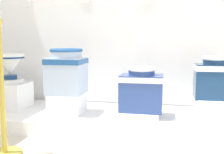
% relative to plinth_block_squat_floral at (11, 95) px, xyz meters
% --- Properties ---
extents(display_platform, '(2.81, 0.89, 0.14)m').
position_rel_plinth_block_squat_floral_xyz_m(display_platform, '(1.05, -0.01, -0.21)').
color(display_platform, white).
rests_on(display_platform, ground_plane).
extents(plinth_block_squat_floral, '(0.35, 0.34, 0.27)m').
position_rel_plinth_block_squat_floral_xyz_m(plinth_block_squat_floral, '(0.00, 0.00, 0.00)').
color(plinth_block_squat_floral, white).
rests_on(plinth_block_squat_floral, display_platform).
extents(antique_toilet_squat_floral, '(0.33, 0.33, 0.32)m').
position_rel_plinth_block_squat_floral_xyz_m(antique_toilet_squat_floral, '(0.00, 0.00, 0.33)').
color(antique_toilet_squat_floral, white).
rests_on(antique_toilet_squat_floral, plinth_block_squat_floral).
extents(plinth_block_leftmost, '(0.32, 0.31, 0.20)m').
position_rel_plinth_block_squat_floral_xyz_m(plinth_block_leftmost, '(0.67, -0.09, -0.04)').
color(plinth_block_leftmost, white).
rests_on(plinth_block_leftmost, display_platform).
extents(antique_toilet_leftmost, '(0.35, 0.34, 0.44)m').
position_rel_plinth_block_squat_floral_xyz_m(antique_toilet_leftmost, '(0.67, -0.09, 0.30)').
color(antique_toilet_leftmost, '#A4B9D4').
rests_on(antique_toilet_leftmost, plinth_block_leftmost).
extents(plinth_block_tall_cobalt, '(0.34, 0.37, 0.05)m').
position_rel_plinth_block_squat_floral_xyz_m(plinth_block_tall_cobalt, '(1.41, -0.05, -0.11)').
color(plinth_block_tall_cobalt, white).
rests_on(plinth_block_tall_cobalt, display_platform).
extents(antique_toilet_tall_cobalt, '(0.41, 0.30, 0.42)m').
position_rel_plinth_block_squat_floral_xyz_m(antique_toilet_tall_cobalt, '(1.41, -0.05, 0.13)').
color(antique_toilet_tall_cobalt, navy).
rests_on(antique_toilet_tall_cobalt, plinth_block_tall_cobalt).
extents(plinth_block_broad_patterned, '(0.29, 0.40, 0.18)m').
position_rel_plinth_block_squat_floral_xyz_m(plinth_block_broad_patterned, '(2.07, 0.05, -0.05)').
color(plinth_block_broad_patterned, white).
rests_on(plinth_block_broad_patterned, display_platform).
extents(antique_toilet_broad_patterned, '(0.35, 0.26, 0.40)m').
position_rel_plinth_block_squat_floral_xyz_m(antique_toilet_broad_patterned, '(2.07, 0.05, 0.24)').
color(antique_toilet_broad_patterned, navy).
rests_on(antique_toilet_broad_patterned, plinth_block_broad_patterned).
extents(info_placard_first, '(0.12, 0.01, 0.16)m').
position_rel_plinth_block_squat_floral_xyz_m(info_placard_first, '(-0.04, 0.45, 1.07)').
color(info_placard_first, white).
extents(stanchion_post_near_left, '(0.25, 0.25, 1.02)m').
position_rel_plinth_block_squat_floral_xyz_m(stanchion_post_near_left, '(0.46, -0.85, 0.03)').
color(stanchion_post_near_left, gold).
rests_on(stanchion_post_near_left, ground_plane).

